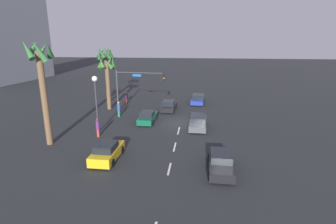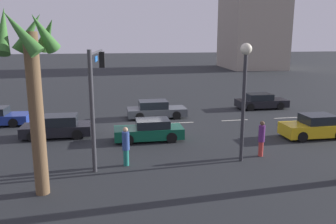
{
  "view_description": "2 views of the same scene",
  "coord_description": "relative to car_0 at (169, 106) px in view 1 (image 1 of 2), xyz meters",
  "views": [
    {
      "loc": [
        -28.78,
        -2.04,
        9.38
      ],
      "look_at": [
        -0.51,
        1.38,
        1.48
      ],
      "focal_mm": 28.05,
      "sensor_mm": 36.0,
      "label": 1
    },
    {
      "loc": [
        2.83,
        24.0,
        6.2
      ],
      "look_at": [
        -1.37,
        1.86,
        1.27
      ],
      "focal_mm": 36.99,
      "sensor_mm": 36.0,
      "label": 2
    }
  ],
  "objects": [
    {
      "name": "car_0",
      "position": [
        0.0,
        0.0,
        0.0
      ],
      "size": [
        4.27,
        1.99,
        1.37
      ],
      "color": "black",
      "rests_on": "ground_plane"
    },
    {
      "name": "car_1",
      "position": [
        4.81,
        -3.91,
        -0.03
      ],
      "size": [
        4.78,
        2.15,
        1.28
      ],
      "color": "navy",
      "rests_on": "ground_plane"
    },
    {
      "name": "lane_stripe_1",
      "position": [
        -16.8,
        -2.03,
        -0.62
      ],
      "size": [
        1.93,
        0.14,
        0.01
      ],
      "primitive_type": "cube",
      "color": "silver",
      "rests_on": "ground_plane"
    },
    {
      "name": "ground_plane",
      "position": [
        -5.73,
        -2.03,
        -0.63
      ],
      "size": [
        220.0,
        220.0,
        0.0
      ],
      "primitive_type": "plane",
      "color": "#232628"
    },
    {
      "name": "pedestrian_0",
      "position": [
        -10.96,
        5.78,
        0.39
      ],
      "size": [
        0.39,
        0.39,
        1.91
      ],
      "color": "#BF3833",
      "rests_on": "ground_plane"
    },
    {
      "name": "lane_stripe_2",
      "position": [
        -12.58,
        -2.03,
        -0.62
      ],
      "size": [
        2.07,
        0.14,
        0.01
      ],
      "primitive_type": "cube",
      "color": "silver",
      "rests_on": "ground_plane"
    },
    {
      "name": "car_2",
      "position": [
        -6.85,
        -4.02,
        -0.01
      ],
      "size": [
        4.55,
        1.95,
        1.35
      ],
      "color": "#474C51",
      "rests_on": "ground_plane"
    },
    {
      "name": "streetlamp",
      "position": [
        -9.66,
        6.27,
        3.53
      ],
      "size": [
        0.56,
        0.56,
        5.9
      ],
      "color": "#2D2D33",
      "rests_on": "ground_plane"
    },
    {
      "name": "car_3",
      "position": [
        -15.8,
        3.14,
        0.04
      ],
      "size": [
        3.99,
        1.88,
        1.45
      ],
      "color": "gold",
      "rests_on": "ground_plane"
    },
    {
      "name": "pedestrian_1",
      "position": [
        3.35,
        6.81,
        0.28
      ],
      "size": [
        0.44,
        0.44,
        1.72
      ],
      "color": "#BF3833",
      "rests_on": "ground_plane"
    },
    {
      "name": "palm_tree_0",
      "position": [
        -0.3,
        8.31,
        4.36
      ],
      "size": [
        2.39,
        2.46,
        7.36
      ],
      "color": "brown",
      "rests_on": "ground_plane"
    },
    {
      "name": "lane_stripe_3",
      "position": [
        -8.2,
        -2.03,
        -0.62
      ],
      "size": [
        2.32,
        0.14,
        0.01
      ],
      "primitive_type": "cube",
      "color": "silver",
      "rests_on": "ground_plane"
    },
    {
      "name": "traffic_signal",
      "position": [
        -2.57,
        4.1,
        3.3
      ],
      "size": [
        0.8,
        6.3,
        5.65
      ],
      "color": "#38383D",
      "rests_on": "ground_plane"
    },
    {
      "name": "pedestrian_2",
      "position": [
        -3.87,
        5.83,
        0.4
      ],
      "size": [
        0.4,
        0.4,
        1.94
      ],
      "color": "#1E7266",
      "rests_on": "ground_plane"
    },
    {
      "name": "palm_tree_2",
      "position": [
        -13.32,
        9.51,
        5.71
      ],
      "size": [
        2.62,
        2.6,
        9.47
      ],
      "color": "brown",
      "rests_on": "ground_plane"
    },
    {
      "name": "palm_tree_1",
      "position": [
        3.14,
        9.73,
        6.01
      ],
      "size": [
        2.62,
        2.65,
        8.54
      ],
      "color": "brown",
      "rests_on": "ground_plane"
    },
    {
      "name": "car_4",
      "position": [
        -5.57,
        1.83,
        -0.03
      ],
      "size": [
        4.18,
        1.84,
        1.29
      ],
      "color": "#0F5138",
      "rests_on": "ground_plane"
    },
    {
      "name": "car_5",
      "position": [
        -16.49,
        -5.83,
        -0.02
      ],
      "size": [
        4.46,
        1.94,
        1.32
      ],
      "color": "black",
      "rests_on": "ground_plane"
    }
  ]
}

